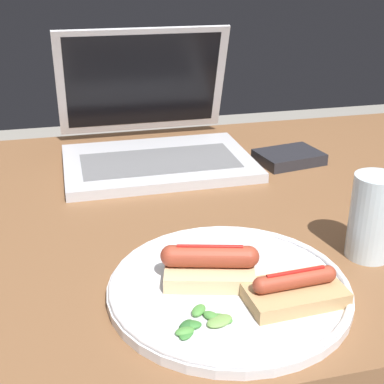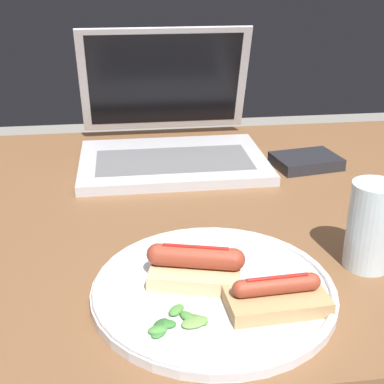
{
  "view_description": "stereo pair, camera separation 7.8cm",
  "coord_description": "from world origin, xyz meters",
  "px_view_note": "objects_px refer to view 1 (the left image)",
  "views": [
    {
      "loc": [
        -0.21,
        -0.78,
        1.11
      ],
      "look_at": [
        -0.04,
        -0.09,
        0.8
      ],
      "focal_mm": 50.0,
      "sensor_mm": 36.0,
      "label": 1
    },
    {
      "loc": [
        -0.14,
        -0.8,
        1.11
      ],
      "look_at": [
        -0.04,
        -0.09,
        0.8
      ],
      "focal_mm": 50.0,
      "sensor_mm": 36.0,
      "label": 2
    }
  ],
  "objects_px": {
    "external_drive": "(289,157)",
    "laptop": "(153,138)",
    "plate": "(229,287)",
    "drinking_glass": "(373,217)"
  },
  "relations": [
    {
      "from": "external_drive",
      "to": "plate",
      "type": "bearing_deg",
      "value": -131.43
    },
    {
      "from": "laptop",
      "to": "external_drive",
      "type": "distance_m",
      "value": 0.27
    },
    {
      "from": "external_drive",
      "to": "laptop",
      "type": "bearing_deg",
      "value": 152.38
    },
    {
      "from": "laptop",
      "to": "drinking_glass",
      "type": "relative_size",
      "value": 3.05
    },
    {
      "from": "drinking_glass",
      "to": "external_drive",
      "type": "height_order",
      "value": "drinking_glass"
    },
    {
      "from": "laptop",
      "to": "drinking_glass",
      "type": "bearing_deg",
      "value": -63.99
    },
    {
      "from": "plate",
      "to": "drinking_glass",
      "type": "height_order",
      "value": "drinking_glass"
    },
    {
      "from": "laptop",
      "to": "external_drive",
      "type": "height_order",
      "value": "laptop"
    },
    {
      "from": "plate",
      "to": "external_drive",
      "type": "relative_size",
      "value": 2.18
    },
    {
      "from": "drinking_glass",
      "to": "external_drive",
      "type": "xyz_separation_m",
      "value": [
        0.04,
        0.36,
        -0.05
      ]
    }
  ]
}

